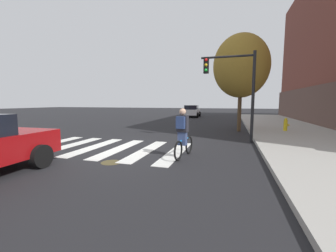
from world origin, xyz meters
TOP-DOWN VIEW (x-y plane):
  - ground_plane at (0.00, 0.00)m, footprint 120.00×120.00m
  - crosswalk_stripes at (-0.52, 0.00)m, footprint 6.48×3.79m
  - manhole_cover at (0.83, -1.86)m, footprint 0.64×0.64m
  - sedan_mid at (-0.50, 19.56)m, footprint 2.19×4.42m
  - cyclist at (2.87, -0.66)m, footprint 0.39×1.70m
  - traffic_light_near at (4.52, 2.93)m, footprint 2.47×0.28m
  - fire_hydrant at (7.63, 6.86)m, footprint 0.33×0.22m
  - street_tree_near at (4.92, 6.94)m, footprint 3.47×3.47m

SIDE VIEW (x-z plane):
  - ground_plane at x=0.00m, z-range 0.00..0.00m
  - manhole_cover at x=0.83m, z-range 0.00..0.01m
  - crosswalk_stripes at x=-0.52m, z-range 0.00..0.01m
  - fire_hydrant at x=7.63m, z-range 0.14..0.92m
  - sedan_mid at x=-0.50m, z-range 0.02..1.53m
  - cyclist at x=2.87m, z-range 0.00..1.69m
  - traffic_light_near at x=4.52m, z-range 0.76..4.96m
  - street_tree_near at x=4.92m, z-range 1.08..7.24m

